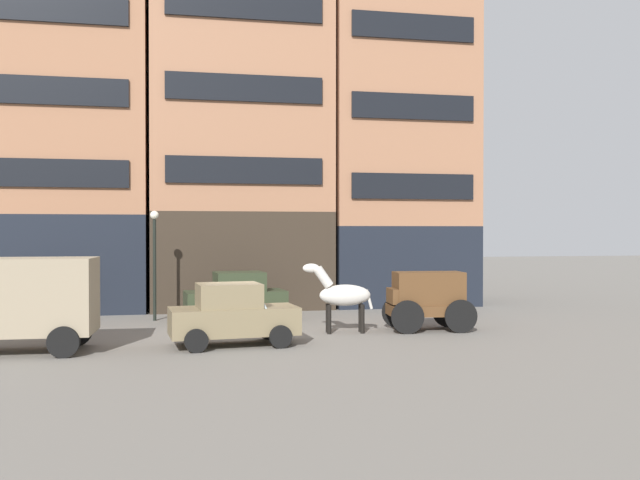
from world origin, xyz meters
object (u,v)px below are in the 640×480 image
(delivery_truck_near, at_px, (20,301))
(sedan_light, at_px, (12,301))
(sedan_parked_curb, at_px, (236,296))
(draft_horse, at_px, (342,294))
(pedestrian_officer, at_px, (449,292))
(streetlamp_curbside, at_px, (155,249))
(sedan_dark, at_px, (233,315))
(cargo_wagon, at_px, (427,297))

(delivery_truck_near, bearing_deg, sedan_light, 105.33)
(delivery_truck_near, xyz_separation_m, sedan_parked_curb, (6.33, 5.46, -0.51))
(draft_horse, height_order, sedan_parked_curb, draft_horse)
(sedan_parked_curb, distance_m, pedestrian_officer, 8.29)
(streetlamp_curbside, bearing_deg, sedan_light, -172.64)
(delivery_truck_near, distance_m, sedan_light, 5.73)
(draft_horse, distance_m, delivery_truck_near, 9.70)
(draft_horse, distance_m, sedan_parked_curb, 4.88)
(sedan_parked_curb, bearing_deg, sedan_dark, -95.22)
(delivery_truck_near, relative_size, sedan_light, 1.14)
(sedan_dark, bearing_deg, streetlamp_curbside, 112.26)
(sedan_parked_curb, height_order, pedestrian_officer, sedan_parked_curb)
(cargo_wagon, distance_m, sedan_parked_curb, 7.17)
(sedan_light, distance_m, streetlamp_curbside, 5.19)
(sedan_dark, xyz_separation_m, sedan_light, (-7.35, 5.48, 0.00))
(delivery_truck_near, height_order, sedan_dark, delivery_truck_near)
(draft_horse, distance_m, sedan_dark, 4.11)
(pedestrian_officer, height_order, streetlamp_curbside, streetlamp_curbside)
(delivery_truck_near, height_order, pedestrian_officer, delivery_truck_near)
(cargo_wagon, bearing_deg, sedan_parked_curb, 149.18)
(draft_horse, bearing_deg, sedan_dark, -154.50)
(cargo_wagon, relative_size, pedestrian_officer, 1.68)
(cargo_wagon, distance_m, draft_horse, 2.95)
(streetlamp_curbside, bearing_deg, cargo_wagon, -25.40)
(cargo_wagon, bearing_deg, sedan_light, 165.12)
(sedan_parked_curb, bearing_deg, streetlamp_curbside, 167.35)
(sedan_light, height_order, streetlamp_curbside, streetlamp_curbside)
(sedan_dark, distance_m, sedan_light, 9.16)
(delivery_truck_near, bearing_deg, sedan_parked_curb, 40.77)
(delivery_truck_near, relative_size, streetlamp_curbside, 1.07)
(sedan_light, bearing_deg, sedan_parked_curb, -0.34)
(draft_horse, height_order, streetlamp_curbside, streetlamp_curbside)
(draft_horse, relative_size, pedestrian_officer, 1.31)
(cargo_wagon, height_order, sedan_parked_curb, cargo_wagon)
(draft_horse, xyz_separation_m, sedan_light, (-11.05, 3.71, -0.36))
(pedestrian_officer, bearing_deg, streetlamp_curbside, 174.37)
(pedestrian_officer, distance_m, streetlamp_curbside, 11.45)
(cargo_wagon, relative_size, sedan_parked_curb, 0.78)
(sedan_parked_curb, xyz_separation_m, pedestrian_officer, (8.27, -0.44, 0.07))
(sedan_light, relative_size, sedan_parked_curb, 1.00)
(pedestrian_officer, bearing_deg, cargo_wagon, -123.25)
(sedan_light, xyz_separation_m, pedestrian_officer, (16.12, -0.48, 0.07))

